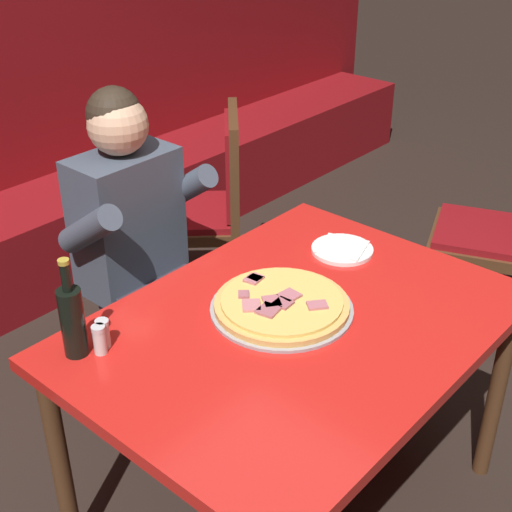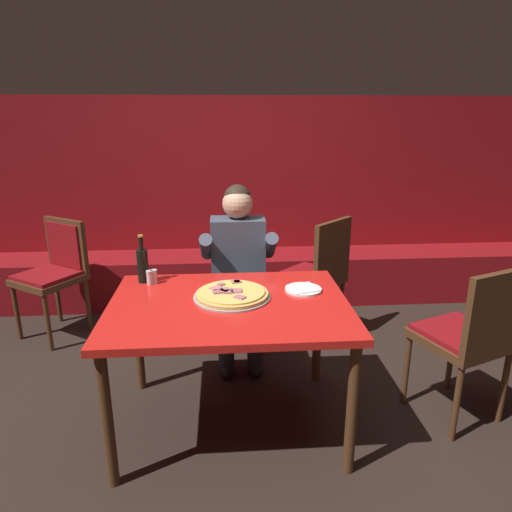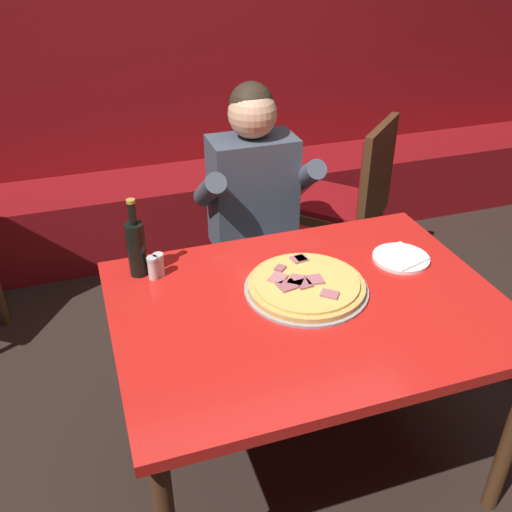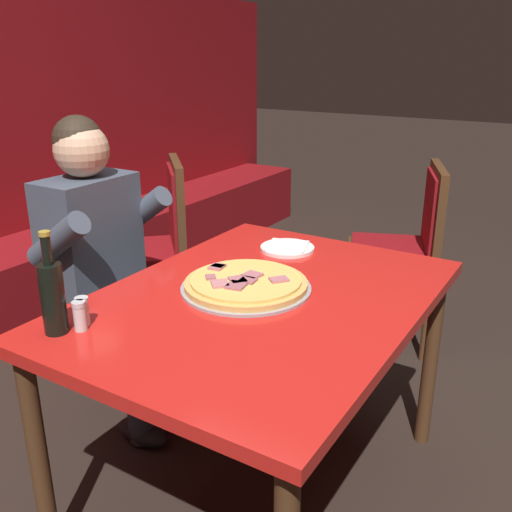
# 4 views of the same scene
# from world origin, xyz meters

# --- Properties ---
(ground_plane) EXTENTS (24.00, 24.00, 0.00)m
(ground_plane) POSITION_xyz_m (0.00, 0.00, 0.00)
(ground_plane) COLOR black
(booth_wall_panel) EXTENTS (6.80, 0.16, 1.90)m
(booth_wall_panel) POSITION_xyz_m (0.00, 2.18, 0.95)
(booth_wall_panel) COLOR maroon
(booth_wall_panel) RESTS_ON ground_plane
(booth_bench) EXTENTS (6.46, 0.48, 0.46)m
(booth_bench) POSITION_xyz_m (0.00, 1.86, 0.23)
(booth_bench) COLOR maroon
(booth_bench) RESTS_ON ground_plane
(main_dining_table) EXTENTS (1.29, 0.95, 0.77)m
(main_dining_table) POSITION_xyz_m (0.00, 0.00, 0.69)
(main_dining_table) COLOR #4C2D19
(main_dining_table) RESTS_ON ground_plane
(pizza) EXTENTS (0.43, 0.43, 0.05)m
(pizza) POSITION_xyz_m (0.02, 0.07, 0.79)
(pizza) COLOR #9E9EA3
(pizza) RESTS_ON main_dining_table
(plate_white_paper) EXTENTS (0.21, 0.21, 0.02)m
(plate_white_paper) POSITION_xyz_m (0.43, 0.14, 0.78)
(plate_white_paper) COLOR white
(plate_white_paper) RESTS_ON main_dining_table
(beer_bottle) EXTENTS (0.07, 0.07, 0.29)m
(beer_bottle) POSITION_xyz_m (-0.51, 0.35, 0.88)
(beer_bottle) COLOR black
(beer_bottle) RESTS_ON main_dining_table
(shaker_black_pepper) EXTENTS (0.04, 0.04, 0.09)m
(shaker_black_pepper) POSITION_xyz_m (-0.46, 0.31, 0.81)
(shaker_black_pepper) COLOR silver
(shaker_black_pepper) RESTS_ON main_dining_table
(shaker_oregano) EXTENTS (0.04, 0.04, 0.09)m
(shaker_oregano) POSITION_xyz_m (-0.44, 0.32, 0.81)
(shaker_oregano) COLOR silver
(shaker_oregano) RESTS_ON main_dining_table
(diner_seated_blue_shirt) EXTENTS (0.53, 0.53, 1.27)m
(diner_seated_blue_shirt) POSITION_xyz_m (0.08, 0.76, 0.71)
(diner_seated_blue_shirt) COLOR black
(diner_seated_blue_shirt) RESTS_ON ground_plane
(dining_chair_near_right) EXTENTS (0.62, 0.62, 0.98)m
(dining_chair_near_right) POSITION_xyz_m (0.72, 1.08, 0.57)
(dining_chair_near_right) COLOR #4C2D19
(dining_chair_near_right) RESTS_ON ground_plane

